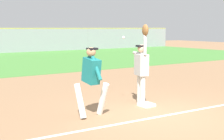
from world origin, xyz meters
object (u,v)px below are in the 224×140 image
(first_base, at_px, (146,105))
(parked_car_white, at_px, (39,43))
(runner, at_px, (91,77))
(parked_car_red, at_px, (84,41))
(baseball, at_px, (124,37))
(fielder, at_px, (142,66))

(first_base, bearing_deg, parked_car_white, 76.02)
(runner, xyz_separation_m, parked_car_red, (13.48, 25.54, -0.32))
(baseball, bearing_deg, parked_car_red, 64.06)
(parked_car_white, height_order, parked_car_red, same)
(parked_car_red, bearing_deg, parked_car_white, 178.25)
(parked_car_white, xyz_separation_m, parked_car_red, (5.34, 0.08, 0.00))
(baseball, bearing_deg, parked_car_white, 74.65)
(parked_car_red, bearing_deg, baseball, -118.59)
(baseball, xyz_separation_m, parked_car_red, (12.20, 25.08, -1.25))
(first_base, relative_size, fielder, 0.17)
(first_base, xyz_separation_m, runner, (-1.82, -0.10, 0.96))
(fielder, height_order, baseball, fielder)
(first_base, height_order, runner, runner)
(runner, relative_size, baseball, 23.24)
(parked_car_white, distance_m, parked_car_red, 5.34)
(fielder, relative_size, runner, 1.33)
(runner, height_order, parked_car_red, runner)
(baseball, bearing_deg, first_base, -33.13)
(first_base, xyz_separation_m, parked_car_white, (6.31, 25.36, 0.63))
(parked_car_red, bearing_deg, first_base, -117.26)
(first_base, height_order, fielder, fielder)
(first_base, distance_m, runner, 2.06)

